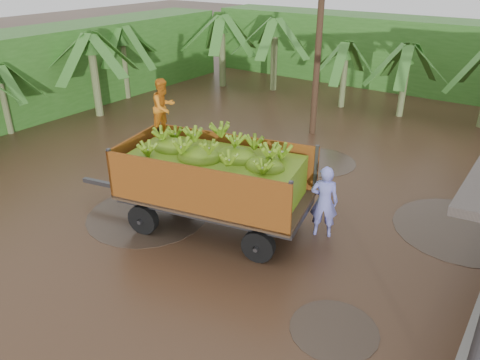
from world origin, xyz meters
name	(u,v)px	position (x,y,z in m)	size (l,w,h in m)	color
ground	(283,219)	(0.00, 0.00, 0.00)	(100.00, 100.00, 0.00)	black
hedge_north	(404,53)	(-2.00, 16.00, 1.80)	(22.00, 3.00, 3.60)	#2D661E
hedge_west	(71,65)	(-14.00, 4.00, 1.80)	(3.00, 18.00, 3.60)	#2D661E
banana_trailer	(214,177)	(-1.31, -1.33, 1.44)	(6.74, 3.26, 3.71)	#B25F19
man_blue	(324,202)	(1.19, -0.08, 0.96)	(0.70, 0.46, 1.91)	#7E82E6
utility_pole	(319,35)	(-2.50, 6.63, 3.86)	(1.20, 0.24, 7.61)	#47301E
banana_plants	(238,80)	(-5.98, 6.36, 1.74)	(24.79, 20.50, 3.84)	#2D661E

